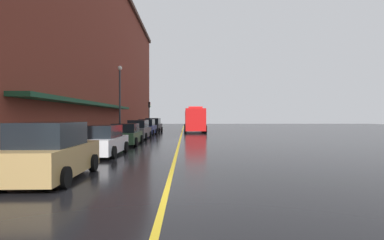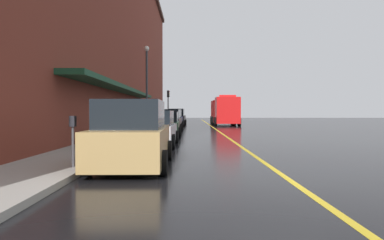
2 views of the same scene
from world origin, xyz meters
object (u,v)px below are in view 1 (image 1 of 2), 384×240
object	(u,v)px
parked_car_5	(153,126)
traffic_light_near	(149,110)
parked_car_4	(147,127)
parked_car_2	(126,135)
parking_meter_3	(131,126)
parking_meter_2	(134,126)
parked_car_3	(139,130)
fire_truck	(195,120)
parked_car_0	(52,153)
parking_meter_0	(145,124)
parked_car_1	(103,141)
street_lamp_left	(120,93)

from	to	relation	value
parked_car_5	traffic_light_near	world-z (taller)	traffic_light_near
parked_car_4	parked_car_2	bearing A→B (deg)	-178.47
parked_car_4	parking_meter_3	xyz separation A→B (m)	(-1.34, -2.65, 0.22)
parking_meter_2	parking_meter_3	bearing A→B (deg)	-90.00
parked_car_3	fire_truck	size ratio (longest dim) A/B	0.56
fire_truck	parking_meter_3	xyz separation A→B (m)	(-7.07, -8.67, -0.56)
parked_car_3	traffic_light_near	world-z (taller)	traffic_light_near
parked_car_5	parking_meter_2	size ratio (longest dim) A/B	3.62
parked_car_0	parked_car_3	world-z (taller)	parked_car_0
parked_car_4	fire_truck	xyz separation A→B (m)	(5.72, 6.02, 0.78)
parked_car_5	parked_car_2	bearing A→B (deg)	-178.38
parked_car_3	parking_meter_3	size ratio (longest dim) A/B	3.52
parked_car_0	parking_meter_2	world-z (taller)	parked_car_0
parked_car_0	parking_meter_0	xyz separation A→B (m)	(-1.40, 32.29, 0.18)
parked_car_0	parked_car_2	xyz separation A→B (m)	(0.03, 12.16, -0.13)
parking_meter_2	parked_car_0	bearing A→B (deg)	-86.63
parked_car_4	fire_truck	world-z (taller)	fire_truck
parked_car_2	fire_truck	bearing A→B (deg)	-17.25
parked_car_2	parked_car_5	size ratio (longest dim) A/B	0.89
parked_car_1	traffic_light_near	bearing A→B (deg)	3.62
parked_car_0	fire_truck	distance (m)	31.15
parking_meter_0	parked_car_5	bearing A→B (deg)	-55.76
parked_car_0	parked_car_3	bearing A→B (deg)	-0.71
fire_truck	parked_car_1	bearing A→B (deg)	-13.58
parked_car_3	parked_car_5	xyz separation A→B (m)	(0.09, 11.78, 0.06)
parked_car_0	parked_car_4	bearing A→B (deg)	-0.62
parked_car_2	parked_car_5	world-z (taller)	parked_car_5
parked_car_2	parking_meter_2	distance (m)	11.65
parked_car_0	parking_meter_0	size ratio (longest dim) A/B	3.39
parked_car_5	parking_meter_3	size ratio (longest dim) A/B	3.62
parked_car_2	parked_car_5	xyz separation A→B (m)	(0.05, 17.97, 0.14)
parked_car_3	parking_meter_2	world-z (taller)	parked_car_3
parked_car_4	fire_truck	size ratio (longest dim) A/B	0.53
parking_meter_0	fire_truck	bearing A→B (deg)	-13.30
parked_car_4	street_lamp_left	world-z (taller)	street_lamp_left
parked_car_0	parked_car_5	distance (m)	30.13
parking_meter_2	street_lamp_left	distance (m)	5.64
parked_car_2	parking_meter_3	size ratio (longest dim) A/B	3.21
parked_car_1	parked_car_5	xyz separation A→B (m)	(0.04, 24.06, 0.12)
parked_car_2	fire_truck	world-z (taller)	fire_truck
parked_car_3	parking_meter_2	bearing A→B (deg)	15.81
parked_car_1	parking_meter_2	size ratio (longest dim) A/B	3.33
street_lamp_left	traffic_light_near	xyz separation A→B (m)	(0.66, 17.87, -1.24)
parking_meter_3	parked_car_1	bearing A→B (deg)	-84.84
parked_car_4	parked_car_1	bearing A→B (deg)	-178.56
parked_car_4	parked_car_5	bearing A→B (deg)	-0.16
parked_car_3	traffic_light_near	distance (m)	18.92
parked_car_1	parking_meter_0	distance (m)	26.26
street_lamp_left	traffic_light_near	distance (m)	17.92
parked_car_5	parked_car_3	bearing A→B (deg)	-178.64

